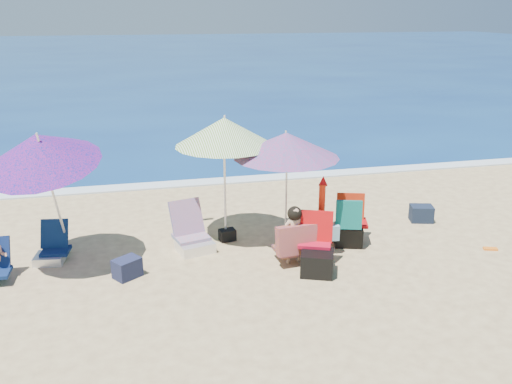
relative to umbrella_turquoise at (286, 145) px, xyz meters
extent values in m
plane|color=#D8BC84|center=(-0.27, -1.17, -1.84)|extent=(120.00, 120.00, 0.00)
cube|color=navy|center=(-0.27, 43.83, -1.89)|extent=(120.00, 80.00, 0.12)
cube|color=white|center=(-0.27, 3.93, -1.82)|extent=(120.00, 0.50, 0.04)
cylinder|color=silver|center=(0.01, 0.00, -0.88)|extent=(0.03, 0.03, 1.92)
cone|color=#EB1F6C|center=(0.00, 0.00, 0.00)|extent=(1.84, 1.84, 0.43)
cylinder|color=white|center=(-0.01, 0.00, 0.19)|extent=(0.03, 0.03, 0.12)
cylinder|color=silver|center=(-1.00, 0.46, -0.79)|extent=(0.04, 0.04, 2.11)
cone|color=#559817|center=(-0.98, 0.48, 0.18)|extent=(1.84, 1.84, 0.50)
cylinder|color=white|center=(-0.97, 0.49, 0.40)|extent=(0.04, 0.04, 0.13)
cylinder|color=silver|center=(-3.85, 0.28, -0.81)|extent=(0.26, 0.51, 2.01)
cone|color=#A7177A|center=(-3.94, -0.07, 0.16)|extent=(2.40, 2.43, 0.93)
cylinder|color=white|center=(-3.91, -0.24, 0.39)|extent=(0.06, 0.07, 0.14)
cylinder|color=red|center=(0.46, -0.61, -1.19)|extent=(0.12, 0.12, 1.30)
cone|color=#B40C0F|center=(0.48, -0.57, -0.49)|extent=(0.17, 0.17, 0.16)
cube|color=#0C1F46|center=(-3.94, 0.25, -1.68)|extent=(0.50, 0.45, 0.05)
cube|color=#0D254A|center=(-3.96, 0.44, -1.44)|extent=(0.48, 0.32, 0.48)
cube|color=silver|center=(-4.04, 0.17, -1.77)|extent=(0.52, 0.47, 0.14)
cube|color=#EA5252|center=(-1.66, 0.23, -1.64)|extent=(0.68, 0.63, 0.07)
cube|color=#DD604E|center=(-1.70, 0.44, -1.33)|extent=(0.63, 0.46, 0.61)
cube|color=white|center=(-1.61, 0.08, -1.75)|extent=(0.70, 0.65, 0.18)
cube|color=red|center=(0.26, -0.89, -1.45)|extent=(0.66, 0.63, 0.06)
cube|color=red|center=(0.30, -0.84, -1.18)|extent=(0.54, 0.33, 0.53)
cube|color=black|center=(0.19, -1.22, -1.65)|extent=(0.64, 0.61, 0.38)
cube|color=#B10C0F|center=(1.23, -0.16, -1.47)|extent=(0.61, 0.57, 0.05)
cube|color=red|center=(1.24, 0.00, -1.22)|extent=(0.52, 0.28, 0.50)
cube|color=black|center=(1.12, -0.25, -1.66)|extent=(0.59, 0.55, 0.36)
cube|color=#0B8B65|center=(1.00, -0.49, -1.17)|extent=(0.47, 0.28, 0.51)
cube|color=#85C1D5|center=(0.70, -0.59, -1.44)|extent=(0.21, 0.11, 0.27)
imported|color=tan|center=(-0.06, -0.73, -1.35)|extent=(0.38, 0.27, 0.98)
cube|color=#220D5F|center=(-0.07, -0.66, -1.65)|extent=(0.59, 0.53, 0.07)
cube|color=#480F6A|center=(-0.04, -0.85, -1.38)|extent=(0.70, 0.30, 0.50)
sphere|color=black|center=(-0.05, -0.73, -0.97)|extent=(0.24, 0.24, 0.24)
cube|color=#1C213E|center=(-2.77, -0.65, -1.68)|extent=(0.50, 0.47, 0.32)
cube|color=black|center=(-0.98, 0.41, -1.74)|extent=(0.32, 0.25, 0.21)
cube|color=#A57E5E|center=(0.82, 0.02, -1.71)|extent=(0.35, 0.29, 0.26)
cube|color=#172033|center=(2.97, 0.48, -1.68)|extent=(0.50, 0.42, 0.32)
cube|color=black|center=(0.16, -0.97, -1.75)|extent=(0.27, 0.21, 0.19)
cube|color=orange|center=(3.49, -1.04, -1.83)|extent=(0.26, 0.18, 0.03)
camera|label=1|loc=(-2.51, -8.62, 2.20)|focal=38.01mm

